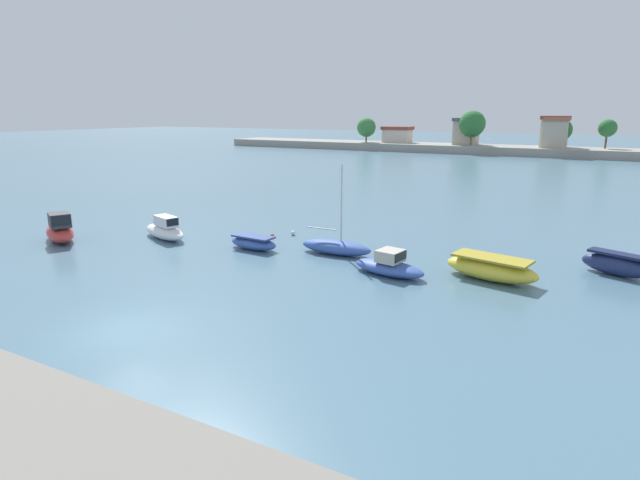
# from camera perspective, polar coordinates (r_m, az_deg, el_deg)

# --- Properties ---
(ground_plane) EXTENTS (400.00, 400.00, 0.00)m
(ground_plane) POSITION_cam_1_polar(r_m,az_deg,el_deg) (22.12, -20.73, -9.23)
(ground_plane) COLOR slate
(moored_boat_0) EXTENTS (4.49, 3.37, 2.00)m
(moored_boat_0) POSITION_cam_1_polar(r_m,az_deg,el_deg) (38.11, -26.92, 0.95)
(moored_boat_0) COLOR #C63833
(moored_boat_0) RESTS_ON ground
(moored_boat_1) EXTENTS (4.77, 2.92, 1.59)m
(moored_boat_1) POSITION_cam_1_polar(r_m,az_deg,el_deg) (36.32, -16.85, 1.05)
(moored_boat_1) COLOR white
(moored_boat_1) RESTS_ON ground
(moored_boat_2) EXTENTS (3.44, 1.54, 0.88)m
(moored_boat_2) POSITION_cam_1_polar(r_m,az_deg,el_deg) (32.37, -7.40, -0.30)
(moored_boat_2) COLOR #3856A8
(moored_boat_2) RESTS_ON ground
(moored_boat_3) EXTENTS (4.54, 1.57, 5.45)m
(moored_boat_3) POSITION_cam_1_polar(r_m,az_deg,el_deg) (30.99, 1.79, -0.77)
(moored_boat_3) COLOR #3856A8
(moored_boat_3) RESTS_ON ground
(moored_boat_4) EXTENTS (4.29, 2.29, 1.36)m
(moored_boat_4) POSITION_cam_1_polar(r_m,az_deg,el_deg) (27.35, 7.69, -2.87)
(moored_boat_4) COLOR #3856A8
(moored_boat_4) RESTS_ON ground
(moored_boat_5) EXTENTS (5.06, 2.79, 1.21)m
(moored_boat_5) POSITION_cam_1_polar(r_m,az_deg,el_deg) (27.74, 18.47, -3.03)
(moored_boat_5) COLOR yellow
(moored_boat_5) RESTS_ON ground
(moored_boat_6) EXTENTS (3.73, 2.25, 1.22)m
(moored_boat_6) POSITION_cam_1_polar(r_m,az_deg,el_deg) (31.17, 30.13, -2.39)
(moored_boat_6) COLOR navy
(moored_boat_6) RESTS_ON ground
(mooring_buoy_1) EXTENTS (0.33, 0.33, 0.33)m
(mooring_buoy_1) POSITION_cam_1_polar(r_m,az_deg,el_deg) (35.85, -3.01, 0.80)
(mooring_buoy_1) COLOR white
(mooring_buoy_1) RESTS_ON ground
(mooring_buoy_2) EXTENTS (0.28, 0.28, 0.28)m
(mooring_buoy_2) POSITION_cam_1_polar(r_m,az_deg,el_deg) (35.25, -5.33, 0.48)
(mooring_buoy_2) COLOR red
(mooring_buoy_2) RESTS_ON ground
(distant_shoreline) EXTENTS (130.76, 10.18, 8.50)m
(distant_shoreline) POSITION_cam_1_polar(r_m,az_deg,el_deg) (110.59, 20.40, 9.89)
(distant_shoreline) COLOR gray
(distant_shoreline) RESTS_ON ground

